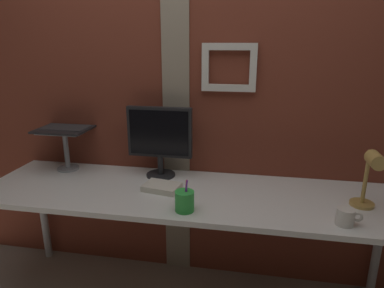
{
  "coord_description": "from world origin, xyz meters",
  "views": [
    {
      "loc": [
        0.38,
        -1.71,
        1.54
      ],
      "look_at": [
        0.05,
        0.1,
        0.99
      ],
      "focal_mm": 31.77,
      "sensor_mm": 36.0,
      "label": 1
    }
  ],
  "objects": [
    {
      "name": "coffee_mug",
      "position": [
        0.82,
        -0.22,
        0.78
      ],
      "size": [
        0.12,
        0.08,
        0.08
      ],
      "color": "silver",
      "rests_on": "desk"
    },
    {
      "name": "pen_cup",
      "position": [
        0.07,
        -0.22,
        0.79
      ],
      "size": [
        0.09,
        0.09,
        0.17
      ],
      "color": "green",
      "rests_on": "desk"
    },
    {
      "name": "monitor",
      "position": [
        -0.17,
        0.2,
        0.99
      ],
      "size": [
        0.4,
        0.18,
        0.44
      ],
      "color": "black",
      "rests_on": "desk"
    },
    {
      "name": "laptop",
      "position": [
        -0.8,
        0.27,
        1.05
      ],
      "size": [
        0.33,
        0.31,
        0.21
      ],
      "color": "black",
      "rests_on": "laptop_stand"
    },
    {
      "name": "desk_lamp",
      "position": [
        0.95,
        -0.05,
        0.93
      ],
      "size": [
        0.12,
        0.2,
        0.31
      ],
      "color": "tan",
      "rests_on": "desk"
    },
    {
      "name": "brick_wall_back",
      "position": [
        -0.0,
        0.39,
        1.2
      ],
      "size": [
        3.32,
        0.16,
        2.39
      ],
      "color": "brown",
      "rests_on": "ground_plane"
    },
    {
      "name": "paper_clutter_stack",
      "position": [
        -0.11,
        0.0,
        0.75
      ],
      "size": [
        0.22,
        0.17,
        0.03
      ],
      "primitive_type": "cube",
      "rotation": [
        0.0,
        0.0,
        -0.18
      ],
      "color": "silver",
      "rests_on": "desk"
    },
    {
      "name": "desk",
      "position": [
        0.05,
        0.0,
        0.67
      ],
      "size": [
        2.37,
        0.65,
        0.74
      ],
      "color": "white",
      "rests_on": "ground_plane"
    },
    {
      "name": "laptop_stand",
      "position": [
        -0.8,
        0.21,
        0.92
      ],
      "size": [
        0.28,
        0.22,
        0.27
      ],
      "color": "gray",
      "rests_on": "desk"
    }
  ]
}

